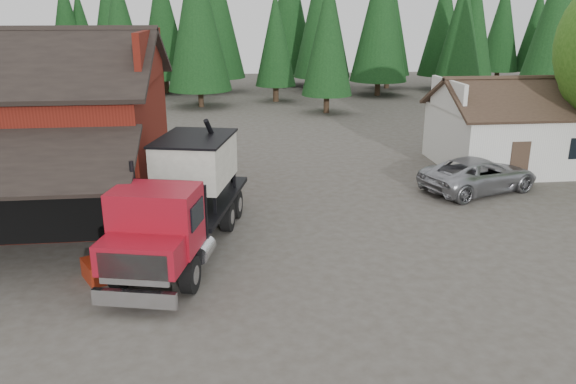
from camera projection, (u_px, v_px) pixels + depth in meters
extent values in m
plane|color=#453F36|center=(304.00, 300.00, 15.70)|extent=(120.00, 120.00, 0.00)
cube|color=#611810|center=(8.00, 143.00, 23.21)|extent=(12.00, 10.00, 5.00)
cube|color=black|center=(17.00, 52.00, 24.50)|extent=(12.80, 5.53, 2.35)
cube|color=#611810|center=(150.00, 55.00, 22.77)|extent=(0.25, 7.00, 2.00)
cylinder|color=#382619|center=(108.00, 234.00, 16.66)|extent=(0.20, 0.20, 2.80)
cube|color=silver|center=(519.00, 138.00, 28.92)|extent=(8.00, 6.00, 3.00)
cube|color=#38281E|center=(540.00, 98.00, 26.81)|extent=(8.60, 3.42, 1.80)
cube|color=#38281E|center=(510.00, 90.00, 29.65)|extent=(8.60, 3.42, 1.80)
cube|color=silver|center=(448.00, 95.00, 27.80)|extent=(0.20, 4.20, 1.50)
cube|color=#38281E|center=(519.00, 163.00, 26.06)|extent=(0.90, 0.06, 2.00)
cylinder|color=#382619|center=(326.00, 103.00, 44.46)|extent=(0.44, 0.44, 1.60)
cone|color=black|center=(328.00, 36.00, 42.89)|extent=(3.96, 3.96, 9.00)
cylinder|color=#382619|center=(544.00, 107.00, 42.39)|extent=(0.44, 0.44, 1.60)
cone|color=black|center=(556.00, 23.00, 40.51)|extent=(4.84, 4.84, 11.00)
cylinder|color=#382619|center=(201.00, 97.00, 47.17)|extent=(0.44, 0.44, 1.60)
cone|color=black|center=(197.00, 15.00, 45.14)|extent=(5.28, 5.28, 12.00)
cylinder|color=black|center=(120.00, 271.00, 16.24)|extent=(0.59, 1.15, 1.09)
cylinder|color=black|center=(190.00, 275.00, 16.00)|extent=(0.59, 1.15, 1.09)
cylinder|color=black|center=(172.00, 214.00, 20.75)|extent=(0.59, 1.15, 1.09)
cylinder|color=black|center=(228.00, 217.00, 20.51)|extent=(0.59, 1.15, 1.09)
cylinder|color=black|center=(184.00, 202.00, 22.07)|extent=(0.59, 1.15, 1.09)
cylinder|color=black|center=(236.00, 204.00, 21.82)|extent=(0.59, 1.15, 1.09)
cube|color=black|center=(187.00, 221.00, 19.00)|extent=(3.06, 8.57, 0.40)
cube|color=silver|center=(134.00, 299.00, 14.66)|extent=(2.27, 0.71, 0.45)
cube|color=silver|center=(133.00, 269.00, 14.51)|extent=(1.86, 0.54, 0.90)
cube|color=maroon|center=(141.00, 255.00, 15.03)|extent=(2.48, 1.78, 0.85)
cube|color=maroon|center=(156.00, 219.00, 16.08)|extent=(2.72, 2.20, 1.84)
cube|color=black|center=(146.00, 219.00, 15.24)|extent=(2.05, 0.56, 0.90)
cylinder|color=black|center=(134.00, 190.00, 16.88)|extent=(0.17, 0.17, 1.79)
cube|color=black|center=(168.00, 209.00, 17.04)|extent=(2.40, 0.68, 1.59)
cube|color=black|center=(197.00, 200.00, 20.24)|extent=(3.81, 6.20, 0.16)
cube|color=beige|center=(195.00, 161.00, 19.78)|extent=(2.99, 3.73, 1.59)
cone|color=beige|center=(197.00, 187.00, 20.09)|extent=(2.64, 2.64, 0.70)
cube|color=black|center=(194.00, 138.00, 19.53)|extent=(3.11, 3.85, 0.08)
cylinder|color=black|center=(221.00, 154.00, 21.06)|extent=(1.21, 2.02, 3.04)
cube|color=maroon|center=(199.00, 174.00, 22.47)|extent=(0.77, 0.91, 0.45)
cylinder|color=silver|center=(203.00, 250.00, 16.93)|extent=(0.77, 1.10, 0.56)
imported|color=#9C9DA3|center=(479.00, 175.00, 25.02)|extent=(6.03, 4.27, 1.53)
cube|color=maroon|center=(98.00, 270.00, 16.83)|extent=(1.14, 1.30, 0.60)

